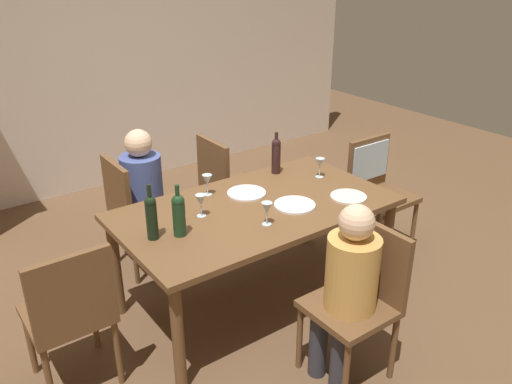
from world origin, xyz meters
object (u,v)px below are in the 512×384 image
at_px(person_man_bearded, 348,283).
at_px(wine_glass_near_left, 320,164).
at_px(dinner_plate_guest_left, 247,193).
at_px(chair_far_left, 134,207).
at_px(wine_glass_near_right, 201,201).
at_px(chair_left_end, 70,310).
at_px(dinner_plate_guest_right, 348,197).
at_px(chair_right_end, 374,178).
at_px(wine_bottle_short_olive, 179,214).
at_px(wine_glass_centre, 207,181).
at_px(chair_far_right, 225,182).
at_px(dining_table, 256,216).
at_px(wine_bottle_tall_green, 151,216).
at_px(chair_near, 361,292).
at_px(person_woman_host, 146,189).
at_px(wine_bottle_dark_red, 276,155).
at_px(wine_glass_far, 267,209).
at_px(dinner_plate_host, 295,205).

height_order(person_man_bearded, wine_glass_near_left, person_man_bearded).
bearing_deg(dinner_plate_guest_left, chair_far_left, 128.63).
bearing_deg(wine_glass_near_right, dinner_plate_guest_left, 14.39).
height_order(chair_left_end, person_man_bearded, person_man_bearded).
bearing_deg(dinner_plate_guest_right, chair_right_end, 29.13).
bearing_deg(wine_glass_near_left, chair_left_end, -173.94).
xyz_separation_m(wine_bottle_short_olive, wine_glass_centre, (0.43, 0.40, -0.03)).
height_order(wine_glass_near_left, wine_glass_near_right, same).
bearing_deg(wine_glass_near_right, wine_glass_centre, 51.83).
distance_m(chair_far_right, wine_bottle_short_olive, 1.37).
bearing_deg(dining_table, wine_glass_near_left, 10.23).
distance_m(wine_bottle_tall_green, wine_glass_near_left, 1.43).
xyz_separation_m(chair_near, person_woman_host, (-0.47, 1.78, 0.12)).
bearing_deg(wine_glass_near_right, dinner_plate_guest_right, -20.08).
bearing_deg(wine_bottle_dark_red, wine_glass_far, -131.80).
bearing_deg(dining_table, dinner_plate_guest_right, -24.60).
bearing_deg(chair_right_end, chair_near, 39.96).
relative_size(chair_far_left, wine_glass_near_left, 6.17).
xyz_separation_m(chair_left_end, wine_bottle_short_olive, (0.70, 0.03, 0.36)).
height_order(wine_bottle_tall_green, wine_glass_centre, wine_bottle_tall_green).
relative_size(chair_right_end, person_man_bearded, 0.84).
xyz_separation_m(wine_glass_near_right, dinner_plate_host, (0.58, -0.23, -0.10)).
relative_size(chair_left_end, chair_right_end, 1.00).
bearing_deg(wine_bottle_short_olive, wine_glass_near_right, 31.14).
relative_size(wine_bottle_tall_green, wine_glass_far, 2.31).
xyz_separation_m(dining_table, chair_left_end, (-1.29, -0.09, -0.14)).
bearing_deg(dinner_plate_host, chair_left_end, 177.48).
height_order(wine_bottle_dark_red, dinner_plate_guest_left, wine_bottle_dark_red).
distance_m(wine_bottle_dark_red, wine_glass_centre, 0.63).
xyz_separation_m(chair_far_right, wine_glass_far, (-0.43, -1.14, 0.32)).
relative_size(wine_bottle_dark_red, wine_glass_far, 2.17).
bearing_deg(dinner_plate_guest_right, dinner_plate_guest_left, 139.04).
height_order(chair_near, person_man_bearded, person_man_bearded).
bearing_deg(chair_near, wine_bottle_dark_red, -16.53).
bearing_deg(chair_left_end, person_woman_host, 47.01).
bearing_deg(chair_right_end, chair_left_end, 4.66).
bearing_deg(dinner_plate_guest_left, wine_bottle_dark_red, 24.94).
bearing_deg(wine_bottle_dark_red, chair_left_end, -165.13).
relative_size(chair_far_right, wine_bottle_tall_green, 2.68).
height_order(wine_bottle_short_olive, dinner_plate_host, wine_bottle_short_olive).
bearing_deg(chair_near, wine_glass_near_right, 25.29).
xyz_separation_m(dining_table, dinner_plate_host, (0.21, -0.15, 0.09)).
height_order(wine_bottle_tall_green, wine_bottle_dark_red, wine_bottle_tall_green).
height_order(person_man_bearded, wine_bottle_short_olive, person_man_bearded).
relative_size(chair_far_right, wine_glass_near_right, 6.17).
bearing_deg(wine_glass_far, chair_left_end, 172.07).
xyz_separation_m(chair_far_left, dinner_plate_host, (0.70, -1.04, 0.23)).
bearing_deg(chair_near, dining_table, 5.61).
bearing_deg(chair_far_left, wine_bottle_tall_green, -15.49).
height_order(chair_left_end, chair_right_end, same).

